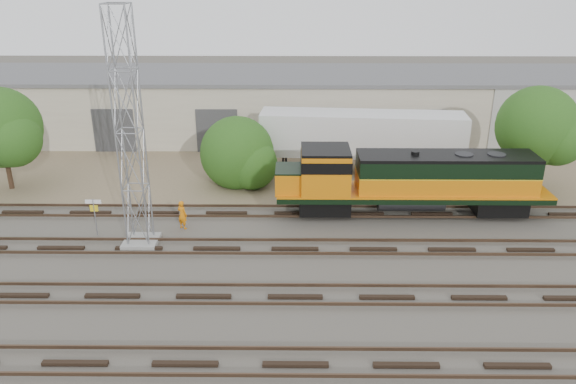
{
  "coord_description": "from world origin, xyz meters",
  "views": [
    {
      "loc": [
        -0.12,
        -24.01,
        13.38
      ],
      "look_at": [
        -0.38,
        4.0,
        2.2
      ],
      "focal_mm": 35.0,
      "sensor_mm": 36.0,
      "label": 1
    }
  ],
  "objects_px": {
    "locomotive": "(408,180)",
    "signal_tower": "(130,136)",
    "semi_trailer": "(367,136)",
    "worker": "(182,215)"
  },
  "relations": [
    {
      "from": "locomotive",
      "to": "signal_tower",
      "type": "xyz_separation_m",
      "value": [
        -14.51,
        -3.74,
        3.64
      ]
    },
    {
      "from": "signal_tower",
      "to": "semi_trailer",
      "type": "xyz_separation_m",
      "value": [
        13.0,
        11.0,
        -3.13
      ]
    },
    {
      "from": "locomotive",
      "to": "signal_tower",
      "type": "relative_size",
      "value": 1.3
    },
    {
      "from": "locomotive",
      "to": "semi_trailer",
      "type": "distance_m",
      "value": 7.43
    },
    {
      "from": "locomotive",
      "to": "signal_tower",
      "type": "height_order",
      "value": "signal_tower"
    },
    {
      "from": "signal_tower",
      "to": "semi_trailer",
      "type": "relative_size",
      "value": 0.85
    },
    {
      "from": "signal_tower",
      "to": "worker",
      "type": "distance_m",
      "value": 5.63
    },
    {
      "from": "worker",
      "to": "signal_tower",
      "type": "bearing_deg",
      "value": 74.17
    },
    {
      "from": "locomotive",
      "to": "signal_tower",
      "type": "bearing_deg",
      "value": -165.53
    },
    {
      "from": "signal_tower",
      "to": "worker",
      "type": "bearing_deg",
      "value": 43.63
    }
  ]
}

